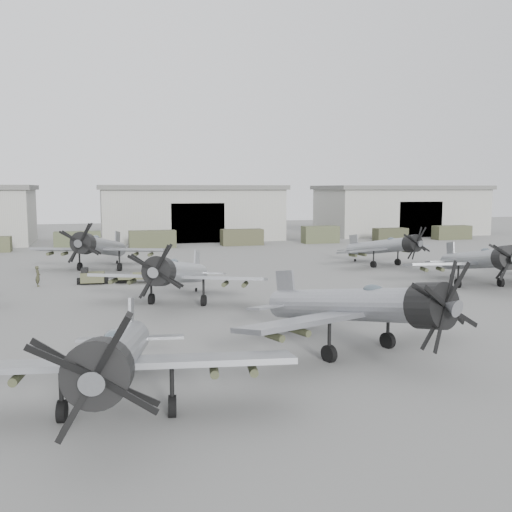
{
  "coord_description": "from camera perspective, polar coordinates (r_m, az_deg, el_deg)",
  "views": [
    {
      "loc": [
        -15.11,
        -29.73,
        8.19
      ],
      "look_at": [
        -1.98,
        16.34,
        2.5
      ],
      "focal_mm": 40.0,
      "sensor_mm": 36.0,
      "label": 1
    }
  ],
  "objects": [
    {
      "name": "ground",
      "position": [
        34.35,
        10.8,
        -7.14
      ],
      "size": [
        220.0,
        220.0,
        0.0
      ],
      "primitive_type": "plane",
      "color": "slate",
      "rests_on": "ground"
    },
    {
      "name": "hangar_center",
      "position": [
        93.01,
        -6.56,
        4.38
      ],
      "size": [
        29.0,
        14.8,
        8.7
      ],
      "color": "gray",
      "rests_on": "ground"
    },
    {
      "name": "hangar_right",
      "position": [
        106.04,
        14.21,
        4.5
      ],
      "size": [
        29.0,
        14.8,
        8.7
      ],
      "color": "gray",
      "rests_on": "ground"
    },
    {
      "name": "support_truck_2",
      "position": [
        80.07,
        -17.41,
        1.48
      ],
      "size": [
        6.04,
        2.2,
        2.47
      ],
      "primitive_type": "cube",
      "color": "#444B31",
      "rests_on": "ground"
    },
    {
      "name": "support_truck_3",
      "position": [
        80.41,
        -10.32,
        1.67
      ],
      "size": [
        6.4,
        2.2,
        2.39
      ],
      "primitive_type": "cube",
      "color": "#41452D",
      "rests_on": "ground"
    },
    {
      "name": "support_truck_4",
      "position": [
        82.65,
        -1.41,
        1.89
      ],
      "size": [
        6.05,
        2.2,
        2.32
      ],
      "primitive_type": "cube",
      "color": "#3F4029",
      "rests_on": "ground"
    },
    {
      "name": "support_truck_5",
      "position": [
        86.5,
        6.44,
        2.15
      ],
      "size": [
        5.45,
        2.2,
        2.57
      ],
      "primitive_type": "cube",
      "color": "#454A30",
      "rests_on": "ground"
    },
    {
      "name": "support_truck_6",
      "position": [
        91.65,
        13.29,
        2.1
      ],
      "size": [
        5.21,
        2.2,
        2.02
      ],
      "primitive_type": "cube",
      "color": "#373825",
      "rests_on": "ground"
    },
    {
      "name": "support_truck_7",
      "position": [
        97.52,
        18.99,
        2.24
      ],
      "size": [
        6.16,
        2.2,
        2.22
      ],
      "primitive_type": "cube",
      "color": "#41442C",
      "rests_on": "ground"
    },
    {
      "name": "aircraft_near_0",
      "position": [
        20.89,
        -13.85,
        -9.71
      ],
      "size": [
        12.91,
        11.62,
        5.12
      ],
      "rotation": [
        0.0,
        0.0,
        -0.16
      ],
      "color": "gray",
      "rests_on": "ground"
    },
    {
      "name": "aircraft_near_1",
      "position": [
        28.46,
        10.61,
        -4.95
      ],
      "size": [
        13.46,
        12.13,
        5.42
      ],
      "rotation": [
        0.0,
        0.0,
        0.34
      ],
      "color": "gray",
      "rests_on": "ground"
    },
    {
      "name": "aircraft_mid_1",
      "position": [
        40.33,
        -7.97,
        -1.69
      ],
      "size": [
        12.35,
        11.2,
        5.06
      ],
      "rotation": [
        0.0,
        0.0,
        -0.43
      ],
      "color": "#9EA1A6",
      "rests_on": "ground"
    },
    {
      "name": "aircraft_mid_2",
      "position": [
        50.8,
        21.6,
        -0.38
      ],
      "size": [
        12.64,
        11.38,
        5.02
      ],
      "rotation": [
        0.0,
        0.0,
        -0.16
      ],
      "color": "gray",
      "rests_on": "ground"
    },
    {
      "name": "aircraft_far_0",
      "position": [
        58.74,
        -15.48,
        0.93
      ],
      "size": [
        13.42,
        12.1,
        5.41
      ],
      "rotation": [
        0.0,
        0.0,
        -0.35
      ],
      "color": "gray",
      "rests_on": "ground"
    },
    {
      "name": "aircraft_far_1",
      "position": [
        61.46,
        12.97,
        0.93
      ],
      "size": [
        11.67,
        10.51,
        4.66
      ],
      "rotation": [
        0.0,
        0.0,
        0.28
      ],
      "color": "gray",
      "rests_on": "ground"
    },
    {
      "name": "tug_trailer",
      "position": [
        50.91,
        -14.26,
        -2.08
      ],
      "size": [
        7.25,
        1.98,
        1.44
      ],
      "rotation": [
        0.0,
        0.0,
        -0.09
      ],
      "color": "#494A30",
      "rests_on": "ground"
    },
    {
      "name": "ground_crew",
      "position": [
        51.17,
        -20.98,
        -1.9
      ],
      "size": [
        0.47,
        0.67,
        1.75
      ],
      "primitive_type": "imported",
      "rotation": [
        0.0,
        0.0,
        1.66
      ],
      "color": "#393A26",
      "rests_on": "ground"
    }
  ]
}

